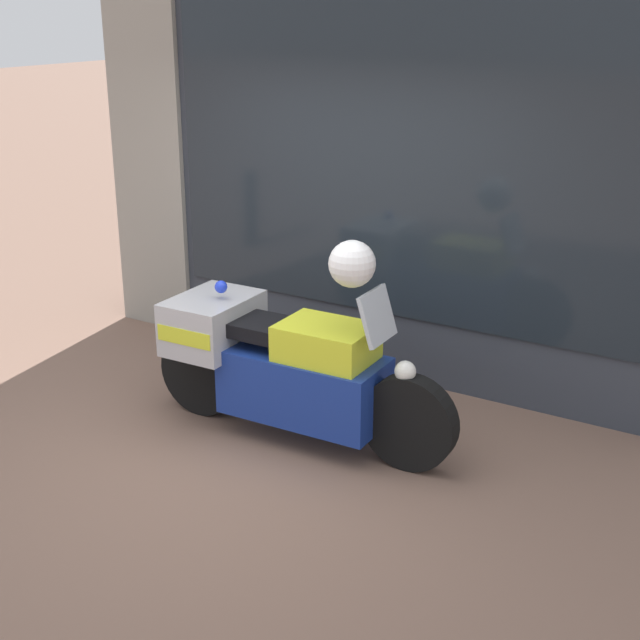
# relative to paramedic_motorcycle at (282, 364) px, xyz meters

# --- Properties ---
(ground_plane) EXTENTS (60.00, 60.00, 0.00)m
(ground_plane) POSITION_rel_paramedic_motorcycle_xyz_m (-0.08, -0.52, -0.53)
(ground_plane) COLOR #7A5B4C
(shop_building) EXTENTS (5.14, 0.55, 4.19)m
(shop_building) POSITION_rel_paramedic_motorcycle_xyz_m (-0.44, 1.47, 1.57)
(shop_building) COLOR #333842
(shop_building) RESTS_ON ground
(window_display) EXTENTS (3.91, 0.30, 1.89)m
(window_display) POSITION_rel_paramedic_motorcycle_xyz_m (0.23, 1.51, -0.08)
(window_display) COLOR slate
(window_display) RESTS_ON ground
(paramedic_motorcycle) EXTENTS (2.31, 0.70, 1.17)m
(paramedic_motorcycle) POSITION_rel_paramedic_motorcycle_xyz_m (0.00, 0.00, 0.00)
(paramedic_motorcycle) COLOR black
(paramedic_motorcycle) RESTS_ON ground
(white_helmet) EXTENTS (0.30, 0.30, 0.30)m
(white_helmet) POSITION_rel_paramedic_motorcycle_xyz_m (0.54, 0.02, 0.79)
(white_helmet) COLOR white
(white_helmet) RESTS_ON paramedic_motorcycle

